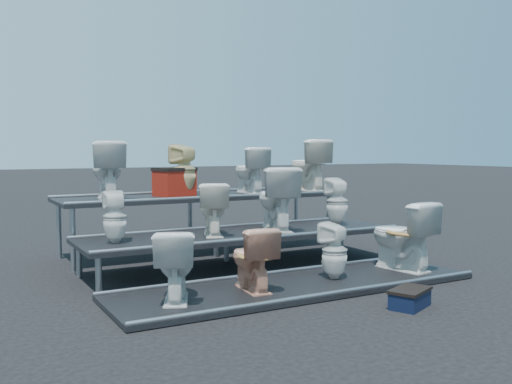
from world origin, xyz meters
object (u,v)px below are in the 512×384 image
toilet_0 (175,265)px  toilet_1 (252,258)px  toilet_9 (184,170)px  toilet_10 (250,170)px  toilet_11 (308,165)px  toilet_5 (212,209)px  step_stool (410,300)px  toilet_6 (276,198)px  red_crate (174,183)px  toilet_4 (115,217)px  toilet_2 (334,251)px  toilet_7 (337,202)px  toilet_3 (402,235)px  toilet_8 (107,170)px

toilet_0 → toilet_1: size_ratio=1.04×
toilet_9 → toilet_10: 1.09m
toilet_0 → toilet_11: toilet_11 is taller
toilet_0 → toilet_10: bearing=-107.0°
toilet_5 → step_stool: size_ratio=1.51×
toilet_10 → toilet_11: toilet_11 is taller
toilet_6 → toilet_11: bearing=-121.4°
toilet_6 → toilet_10: 1.37m
toilet_9 → red_crate: 0.25m
toilet_0 → red_crate: red_crate is taller
toilet_0 → toilet_5: bearing=-103.8°
toilet_0 → toilet_11: (3.33, 2.60, 0.86)m
toilet_1 → step_stool: size_ratio=1.54×
toilet_0 → step_stool: toilet_0 is taller
toilet_4 → toilet_6: size_ratio=0.71×
toilet_2 → step_stool: size_ratio=1.47×
toilet_7 → toilet_11: size_ratio=0.81×
toilet_3 → toilet_6: 1.70m
toilet_0 → toilet_7: 3.25m
toilet_2 → toilet_4: size_ratio=1.07×
toilet_0 → toilet_8: size_ratio=0.90×
toilet_1 → toilet_7: 2.50m
toilet_11 → step_stool: size_ratio=1.90×
toilet_2 → toilet_5: bearing=-73.5°
toilet_3 → toilet_7: size_ratio=1.26×
toilet_6 → toilet_11: toilet_11 is taller
toilet_0 → toilet_5: size_ratio=1.06×
red_crate → toilet_11: bearing=-14.9°
toilet_5 → toilet_11: toilet_11 is taller
toilet_0 → toilet_3: (2.96, 0.00, 0.07)m
toilet_6 → toilet_0: bearing=49.4°
toilet_3 → toilet_5: 2.37m
toilet_2 → toilet_3: (1.03, 0.00, 0.10)m
toilet_2 → toilet_4: toilet_4 is taller
toilet_3 → step_stool: size_ratio=1.93×
toilet_9 → toilet_1: bearing=59.9°
toilet_4 → step_stool: (2.22, -2.45, -0.68)m
toilet_7 → toilet_8: 3.24m
toilet_2 → step_stool: toilet_2 is taller
toilet_1 → toilet_4: 1.74m
toilet_9 → toilet_2: bearing=83.1°
toilet_4 → step_stool: 3.38m
toilet_3 → toilet_2: bearing=-8.0°
toilet_1 → toilet_11: toilet_11 is taller
toilet_6 → step_stool: toilet_6 is taller
toilet_8 → toilet_2: bearing=134.4°
toilet_4 → toilet_8: toilet_8 is taller
toilet_2 → red_crate: red_crate is taller
toilet_8 → toilet_9: 1.13m
toilet_2 → toilet_11: bearing=-137.4°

